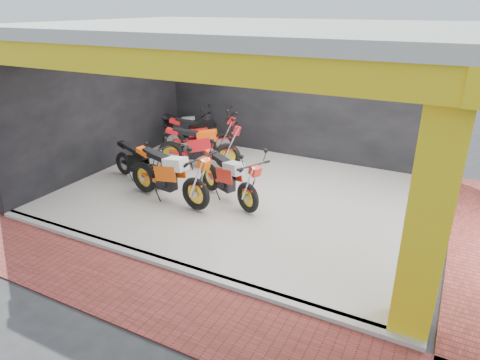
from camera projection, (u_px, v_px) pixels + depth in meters
name	position (u px, v px, depth m)	size (l,w,h in m)	color
ground	(201.00, 239.00, 7.93)	(80.00, 80.00, 0.00)	#2D2D30
showroom_floor	(248.00, 197.00, 9.55)	(8.00, 6.00, 0.10)	beige
showroom_ceiling	(250.00, 29.00, 8.20)	(8.40, 6.40, 0.20)	beige
back_wall	(300.00, 96.00, 11.45)	(8.20, 0.20, 3.50)	black
left_wall	(102.00, 103.00, 10.65)	(0.20, 6.20, 3.50)	black
corner_column	(430.00, 213.00, 5.05)	(0.50, 0.50, 3.50)	yellow
header_beam_front	(153.00, 62.00, 5.85)	(8.40, 0.30, 0.40)	yellow
floor_kerb	(167.00, 264.00, 7.08)	(8.00, 0.20, 0.10)	beige
paver_front	(137.00, 292.00, 6.45)	(9.00, 1.40, 0.03)	#9A3732
moto_hero	(195.00, 178.00, 8.54)	(2.35, 0.87, 1.43)	#F8530A
moto_row_a	(248.00, 183.00, 8.47)	(2.13, 0.79, 1.30)	red
moto_row_b	(154.00, 164.00, 9.68)	(1.89, 0.70, 1.16)	black
moto_row_c	(227.00, 144.00, 10.72)	(2.28, 0.84, 1.39)	red
moto_row_d	(223.00, 133.00, 11.70)	(2.21, 0.82, 1.35)	red
moto_row_e	(201.00, 127.00, 12.55)	(1.94, 0.72, 1.18)	black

